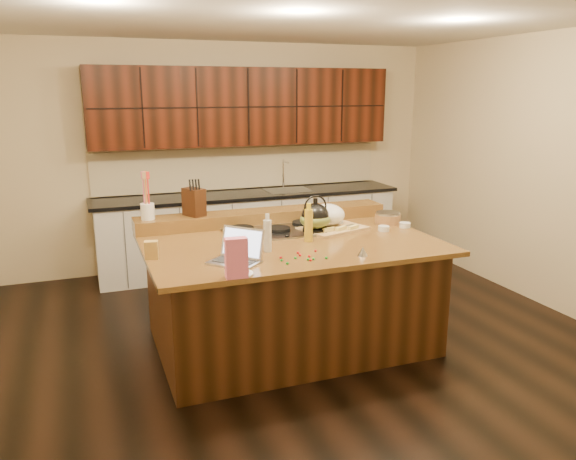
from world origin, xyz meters
name	(u,v)px	position (x,y,z in m)	size (l,w,h in m)	color
room	(290,190)	(0.00, 0.00, 1.35)	(5.52, 5.02, 2.72)	black
island	(290,292)	(0.00, 0.00, 0.46)	(2.40, 1.60, 0.92)	black
back_ledge	(264,216)	(0.00, 0.70, 0.98)	(2.40, 0.30, 0.12)	black
cooktop	(278,231)	(0.00, 0.30, 0.94)	(0.92, 0.52, 0.05)	gray
back_counter	(248,188)	(0.30, 2.23, 0.98)	(3.70, 0.66, 2.40)	silver
kettle	(315,216)	(0.30, 0.17, 1.07)	(0.24, 0.24, 0.22)	black
green_bowl	(315,220)	(0.30, 0.17, 1.04)	(0.27, 0.27, 0.15)	#5E6D2B
laptop	(238,253)	(-0.57, -0.42, 0.98)	(0.44, 0.44, 0.24)	#B7B7BC
oil_bottle	(309,225)	(0.14, -0.07, 1.06)	(0.07, 0.07, 0.27)	gold
vinegar_bottle	(267,236)	(-0.28, -0.24, 1.04)	(0.06, 0.06, 0.25)	silver
wooden_tray	(328,218)	(0.48, 0.27, 1.02)	(0.64, 0.54, 0.22)	tan
ramekin_a	(384,228)	(0.90, 0.02, 0.94)	(0.10, 0.10, 0.04)	white
ramekin_b	(405,225)	(1.15, 0.07, 0.94)	(0.10, 0.10, 0.04)	white
ramekin_c	(338,223)	(0.60, 0.34, 0.94)	(0.10, 0.10, 0.04)	white
strainer_bowl	(388,219)	(1.08, 0.25, 0.97)	(0.24, 0.24, 0.09)	#996B3F
kitchen_timer	(363,251)	(0.36, -0.60, 0.96)	(0.08, 0.08, 0.07)	silver
pink_bag	(236,258)	(-0.67, -0.76, 1.06)	(0.15, 0.08, 0.28)	pink
candy_plate	(240,274)	(-0.63, -0.71, 0.93)	(0.18, 0.18, 0.01)	white
package_box	(151,250)	(-1.15, -0.12, 0.99)	(0.10, 0.07, 0.14)	#BC9242
utensil_crock	(148,211)	(-1.07, 0.70, 1.11)	(0.12, 0.12, 0.14)	white
knife_block	(194,202)	(-0.66, 0.70, 1.16)	(0.12, 0.20, 0.25)	black
gumdrop_0	(309,256)	(-0.04, -0.50, 0.93)	(0.02, 0.02, 0.02)	red
gumdrop_1	(295,258)	(-0.15, -0.50, 0.93)	(0.02, 0.02, 0.02)	#198C26
gumdrop_2	(298,253)	(-0.08, -0.38, 0.93)	(0.02, 0.02, 0.02)	red
gumdrop_3	(308,259)	(-0.08, -0.57, 0.93)	(0.02, 0.02, 0.02)	#198C26
gumdrop_4	(300,255)	(-0.09, -0.45, 0.93)	(0.02, 0.02, 0.02)	red
gumdrop_5	(287,263)	(-0.25, -0.61, 0.93)	(0.02, 0.02, 0.02)	#198C26
gumdrop_6	(316,251)	(0.07, -0.39, 0.93)	(0.02, 0.02, 0.02)	red
gumdrop_7	(313,259)	(-0.03, -0.58, 0.93)	(0.02, 0.02, 0.02)	#198C26
gumdrop_8	(281,258)	(-0.25, -0.46, 0.93)	(0.02, 0.02, 0.02)	red
gumdrop_9	(326,258)	(0.07, -0.59, 0.93)	(0.02, 0.02, 0.02)	#198C26
gumdrop_10	(311,260)	(-0.07, -0.60, 0.93)	(0.02, 0.02, 0.02)	red
gumdrop_11	(282,260)	(-0.27, -0.52, 0.93)	(0.02, 0.02, 0.02)	#198C26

